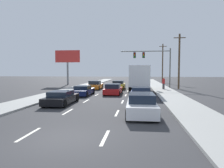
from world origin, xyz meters
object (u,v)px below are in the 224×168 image
car_orange (95,85)px  box_truck (139,77)px  traffic_signal_mast (149,58)px  roadside_billboard (68,60)px  car_black (61,98)px  car_blue (141,94)px  pedestrian_mid_block (164,83)px  car_white (141,105)px  utility_pole_mid (179,61)px  utility_pole_far (163,63)px  car_navy (83,91)px  car_red (113,89)px  car_yellow (118,85)px

car_orange → box_truck: 7.59m
car_orange → traffic_signal_mast: size_ratio=0.51×
box_truck → roadside_billboard: size_ratio=1.26×
car_orange → roadside_billboard: 13.09m
car_black → car_blue: car_blue is taller
box_truck → traffic_signal_mast: (1.73, 7.32, 2.96)m
car_black → pedestrian_mid_block: (10.20, 14.13, 0.48)m
car_blue → car_white: (-0.05, -6.00, 0.01)m
utility_pole_mid → utility_pole_far: (-0.42, 17.20, 0.39)m
car_orange → car_blue: car_blue is taller
car_orange → car_navy: 8.09m
car_navy → car_red: 3.65m
utility_pole_far → pedestrian_mid_block: bearing=-96.3°
car_orange → car_red: (3.63, -6.60, -0.01)m
car_navy → utility_pole_far: bearing=65.7°
traffic_signal_mast → roadside_billboard: roadside_billboard is taller
utility_pole_mid → car_yellow: bearing=-171.3°
utility_pole_mid → roadside_billboard: 22.10m
car_black → traffic_signal_mast: (8.32, 18.58, 4.45)m
car_black → car_yellow: 15.14m
car_white → car_navy: bearing=124.1°
car_red → traffic_signal_mast: bearing=65.7°
utility_pole_mid → pedestrian_mid_block: utility_pole_mid is taller
car_black → utility_pole_mid: (12.76, 16.17, 3.86)m
car_black → car_red: 8.56m
box_truck → utility_pole_mid: utility_pole_mid is taller
box_truck → pedestrian_mid_block: bearing=38.5°
traffic_signal_mast → car_red: bearing=-114.3°
car_white → roadside_billboard: bearing=118.2°
traffic_signal_mast → roadside_billboard: (-16.25, 5.32, 0.18)m
car_orange → roadside_billboard: bearing=129.4°
car_yellow → car_white: (3.18, -18.01, 0.03)m
roadside_billboard → pedestrian_mid_block: roadside_billboard is taller
car_yellow → utility_pole_mid: utility_pole_mid is taller
car_navy → utility_pole_far: utility_pole_far is taller
car_orange → traffic_signal_mast: (8.48, 4.15, 4.40)m
traffic_signal_mast → utility_pole_mid: utility_pole_mid is taller
car_black → utility_pole_mid: utility_pole_mid is taller
car_navy → car_red: car_red is taller
car_white → box_truck: bearing=90.1°
car_yellow → car_red: car_yellow is taller
roadside_billboard → box_truck: bearing=-41.0°
pedestrian_mid_block → car_blue: bearing=-107.2°
car_white → car_red: bearing=105.9°
car_black → car_white: 7.39m
utility_pole_mid → roadside_billboard: bearing=159.5°
car_black → box_truck: bearing=59.6°
car_white → car_yellow: bearing=100.0°
car_yellow → roadside_billboard: (-11.38, 9.15, 4.56)m
car_blue → roadside_billboard: bearing=124.6°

